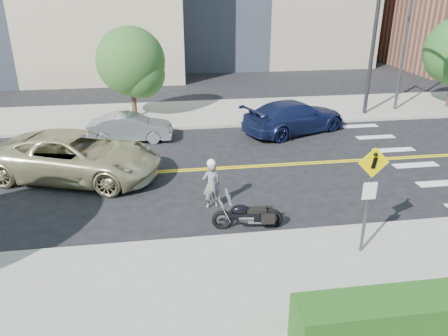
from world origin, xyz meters
The scene contains 12 objects.
ground_plane centered at (0.00, 0.00, 0.00)m, with size 120.00×120.00×0.00m, color black.
sidewalk_near centered at (0.00, -7.50, 0.07)m, with size 60.00×5.00×0.15m, color #9E9B91.
sidewalk_far centered at (0.00, 7.50, 0.07)m, with size 60.00×5.00×0.15m, color #9E9B91.
lamp_post centered at (12.00, 6.50, 4.15)m, with size 0.16×0.16×8.00m, color #4C4C51.
traffic_light centered at (10.00, 5.08, 4.67)m, with size 0.28×4.50×7.00m.
pedestrian_sign centered at (4.20, -6.31, 1.96)m, with size 0.78×0.08×3.00m.
motorcyclist centered at (0.68, -3.06, 0.82)m, with size 0.60×0.43×1.64m.
motorcycle centered at (1.55, -4.49, 0.60)m, with size 1.98×0.60×1.20m, color black, non-canonical shape.
suv centered at (-3.86, -0.11, 0.84)m, with size 2.80×6.07×1.69m, color #B7B186.
parked_car_silver centered at (-2.16, 3.81, 0.61)m, with size 1.29×3.70×1.22m, color #9C9FA3.
parked_car_blue centered at (5.46, 3.89, 0.76)m, with size 2.12×5.22×1.52m, color navy.
tree_far_a centered at (-2.13, 7.27, 2.96)m, with size 3.42×3.42×4.68m.
Camera 1 is at (-0.73, -15.31, 6.61)m, focal length 35.00 mm.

